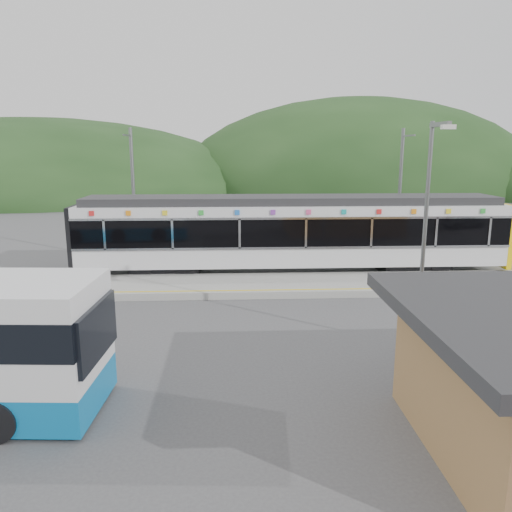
{
  "coord_description": "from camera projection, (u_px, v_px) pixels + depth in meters",
  "views": [
    {
      "loc": [
        -1.89,
        -17.58,
        5.97
      ],
      "look_at": [
        -1.01,
        1.0,
        1.95
      ],
      "focal_mm": 35.0,
      "sensor_mm": 36.0,
      "label": 1
    }
  ],
  "objects": [
    {
      "name": "train",
      "position": [
        291.0,
        231.0,
        23.98
      ],
      "size": [
        20.44,
        3.01,
        3.74
      ],
      "color": "black",
      "rests_on": "ground"
    },
    {
      "name": "yellow_line",
      "position": [
        279.0,
        290.0,
        20.4
      ],
      "size": [
        26.0,
        0.1,
        0.01
      ],
      "primitive_type": "cube",
      "color": "yellow",
      "rests_on": "platform"
    },
    {
      "name": "platform",
      "position": [
        277.0,
        285.0,
        21.71
      ],
      "size": [
        26.0,
        3.2,
        0.3
      ],
      "primitive_type": "cube",
      "color": "#9E9E99",
      "rests_on": "ground"
    },
    {
      "name": "lamp_post",
      "position": [
        427.0,
        219.0,
        14.33
      ],
      "size": [
        0.35,
        1.16,
        6.72
      ],
      "rotation": [
        0.0,
        0.0,
        0.03
      ],
      "color": "slate",
      "rests_on": "ground"
    },
    {
      "name": "ground",
      "position": [
        284.0,
        313.0,
        18.52
      ],
      "size": [
        120.0,
        120.0,
        0.0
      ],
      "primitive_type": "plane",
      "color": "#4C4C4F",
      "rests_on": "ground"
    },
    {
      "name": "catenary_mast_east",
      "position": [
        400.0,
        193.0,
        26.43
      ],
      "size": [
        0.18,
        1.8,
        7.0
      ],
      "color": "slate",
      "rests_on": "ground"
    },
    {
      "name": "catenary_mast_west",
      "position": [
        133.0,
        194.0,
        25.78
      ],
      "size": [
        0.18,
        1.8,
        7.0
      ],
      "color": "slate",
      "rests_on": "ground"
    },
    {
      "name": "hills",
      "position": [
        401.0,
        275.0,
        23.97
      ],
      "size": [
        146.0,
        149.0,
        26.0
      ],
      "color": "#1E3D19",
      "rests_on": "ground"
    }
  ]
}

